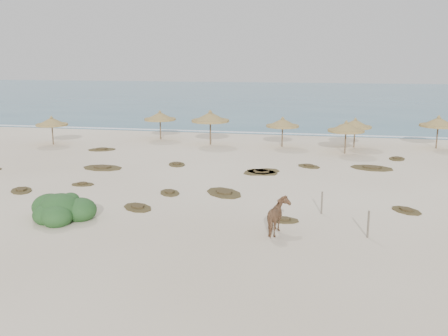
{
  "coord_description": "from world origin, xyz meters",
  "views": [
    {
      "loc": [
        5.48,
        -24.3,
        7.69
      ],
      "look_at": [
        -0.22,
        5.0,
        0.97
      ],
      "focal_mm": 40.0,
      "sensor_mm": 36.0,
      "label": 1
    }
  ],
  "objects": [
    {
      "name": "scrub_0",
      "position": [
        -11.47,
        0.96,
        0.05
      ],
      "size": [
        2.01,
        2.13,
        0.16
      ],
      "rotation": [
        0.0,
        0.0,
        2.21
      ],
      "color": "#4D4422",
      "rests_on": "ground"
    },
    {
      "name": "bush",
      "position": [
        -6.58,
        -3.32,
        0.48
      ],
      "size": [
        3.29,
        2.9,
        1.48
      ],
      "rotation": [
        0.0,
        0.0,
        0.22
      ],
      "color": "#2E5A26",
      "rests_on": "ground"
    },
    {
      "name": "scrub_7",
      "position": [
        4.8,
        10.78,
        0.05
      ],
      "size": [
        2.11,
        1.98,
        0.16
      ],
      "rotation": [
        0.0,
        0.0,
        2.5
      ],
      "color": "#4D4422",
      "rests_on": "ground"
    },
    {
      "name": "fence_post_far",
      "position": [
        5.72,
        -0.05,
        0.57
      ],
      "size": [
        0.08,
        0.08,
        1.14
      ],
      "primitive_type": "cylinder",
      "rotation": [
        0.0,
        0.0,
        -0.02
      ],
      "color": "#6A5E4F",
      "rests_on": "ground"
    },
    {
      "name": "ground",
      "position": [
        0.0,
        0.0,
        0.0
      ],
      "size": [
        160.0,
        160.0,
        0.0
      ],
      "primitive_type": "plane",
      "color": "#F0E2C5",
      "rests_on": "ground"
    },
    {
      "name": "scrub_15",
      "position": [
        -8.62,
        2.97,
        0.05
      ],
      "size": [
        1.48,
        1.04,
        0.16
      ],
      "rotation": [
        0.0,
        0.0,
        0.09
      ],
      "color": "#4D4422",
      "rests_on": "ground"
    },
    {
      "name": "fence_post_near",
      "position": [
        7.69,
        -3.06,
        0.61
      ],
      "size": [
        0.11,
        0.11,
        1.21
      ],
      "primitive_type": "cylinder",
      "rotation": [
        0.0,
        0.0,
        0.25
      ],
      "color": "#6A5E4F",
      "rests_on": "ground"
    },
    {
      "name": "foam_line",
      "position": [
        0.0,
        26.0,
        0.0
      ],
      "size": [
        70.0,
        0.6,
        0.01
      ],
      "primitive_type": "cube",
      "color": "silver",
      "rests_on": "ground"
    },
    {
      "name": "scrub_13",
      "position": [
        -4.59,
        9.6,
        0.05
      ],
      "size": [
        1.81,
        2.13,
        0.16
      ],
      "rotation": [
        0.0,
        0.0,
        1.99
      ],
      "color": "#4D4422",
      "rests_on": "ground"
    },
    {
      "name": "palapa_6",
      "position": [
        15.24,
        20.13,
        2.22
      ],
      "size": [
        3.39,
        3.39,
        2.86
      ],
      "rotation": [
        0.0,
        0.0,
        0.12
      ],
      "color": "brown",
      "rests_on": "ground"
    },
    {
      "name": "horse",
      "position": [
        3.84,
        -3.32,
        0.79
      ],
      "size": [
        1.02,
        1.94,
        1.58
      ],
      "primitive_type": "imported",
      "rotation": [
        0.0,
        0.0,
        3.05
      ],
      "color": "brown",
      "rests_on": "ground"
    },
    {
      "name": "palapa_4",
      "position": [
        7.52,
        16.32,
        2.11
      ],
      "size": [
        3.74,
        3.74,
        2.72
      ],
      "rotation": [
        0.0,
        0.0,
        -0.36
      ],
      "color": "brown",
      "rests_on": "ground"
    },
    {
      "name": "ocean",
      "position": [
        0.0,
        75.0,
        0.0
      ],
      "size": [
        200.0,
        100.0,
        0.01
      ],
      "primitive_type": "cube",
      "color": "#29607D",
      "rests_on": "ground"
    },
    {
      "name": "scrub_4",
      "position": [
        9.95,
        1.2,
        0.05
      ],
      "size": [
        1.93,
        2.01,
        0.16
      ],
      "rotation": [
        0.0,
        0.0,
        2.25
      ],
      "color": "#4D4422",
      "rests_on": "ground"
    },
    {
      "name": "scrub_12",
      "position": [
        3.96,
        -1.5,
        0.05
      ],
      "size": [
        1.49,
        0.98,
        0.16
      ],
      "rotation": [
        0.0,
        0.0,
        3.12
      ],
      "color": "#4D4422",
      "rests_on": "ground"
    },
    {
      "name": "scrub_14",
      "position": [
        1.71,
        8.41,
        0.05
      ],
      "size": [
        3.22,
        3.12,
        0.16
      ],
      "rotation": [
        0.0,
        0.0,
        0.71
      ],
      "color": "#4D4422",
      "rests_on": "ground"
    },
    {
      "name": "palapa_3",
      "position": [
        2.3,
        18.45,
        2.06
      ],
      "size": [
        3.26,
        3.26,
        2.65
      ],
      "rotation": [
        0.0,
        0.0,
        0.17
      ],
      "color": "brown",
      "rests_on": "ground"
    },
    {
      "name": "scrub_2",
      "position": [
        -2.83,
        2.14,
        0.05
      ],
      "size": [
        1.76,
        1.97,
        0.16
      ],
      "rotation": [
        0.0,
        0.0,
        2.1
      ],
      "color": "#4D4422",
      "rests_on": "ground"
    },
    {
      "name": "scrub_6",
      "position": [
        -12.41,
        14.03,
        0.05
      ],
      "size": [
        2.67,
        2.21,
        0.16
      ],
      "rotation": [
        0.0,
        0.0,
        0.37
      ],
      "color": "#4D4422",
      "rests_on": "ground"
    },
    {
      "name": "scrub_11",
      "position": [
        -3.62,
        -0.91,
        0.05
      ],
      "size": [
        2.25,
        2.18,
        0.16
      ],
      "rotation": [
        0.0,
        0.0,
        2.43
      ],
      "color": "#4D4422",
      "rests_on": "ground"
    },
    {
      "name": "scrub_1",
      "position": [
        -9.39,
        7.53,
        0.05
      ],
      "size": [
        3.07,
        2.17,
        0.16
      ],
      "rotation": [
        0.0,
        0.0,
        3.04
      ],
      "color": "#4D4422",
      "rests_on": "ground"
    },
    {
      "name": "palapa_1",
      "position": [
        -9.31,
        20.3,
        2.14
      ],
      "size": [
        3.01,
        3.01,
        2.76
      ],
      "rotation": [
        0.0,
        0.0,
        0.02
      ],
      "color": "brown",
      "rests_on": "ground"
    },
    {
      "name": "scrub_9",
      "position": [
        0.23,
        2.71,
        0.05
      ],
      "size": [
        3.03,
        3.12,
        0.16
      ],
      "rotation": [
        0.0,
        0.0,
        2.29
      ],
      "color": "#4D4422",
      "rests_on": "ground"
    },
    {
      "name": "palapa_0",
      "position": [
        -17.82,
        15.78,
        2.0
      ],
      "size": [
        3.32,
        3.32,
        2.57
      ],
      "rotation": [
        0.0,
        0.0,
        0.24
      ],
      "color": "brown",
      "rests_on": "ground"
    },
    {
      "name": "scrub_5",
      "position": [
        9.15,
        11.07,
        0.05
      ],
      "size": [
        3.29,
        2.52,
        0.16
      ],
      "rotation": [
        0.0,
        0.0,
        2.92
      ],
      "color": "#4D4422",
      "rests_on": "ground"
    },
    {
      "name": "scrub_10",
      "position": [
        11.33,
        14.76,
        0.05
      ],
      "size": [
        1.56,
        2.01,
        0.16
      ],
      "rotation": [
        0.0,
        0.0,
        1.32
      ],
      "color": "#4D4422",
      "rests_on": "ground"
    },
    {
      "name": "palapa_2",
      "position": [
        -4.04,
        18.34,
        2.41
      ],
      "size": [
        4.29,
        4.29,
        3.11
      ],
      "rotation": [
        0.0,
        0.0,
        0.37
      ],
      "color": "brown",
      "rests_on": "ground"
    },
    {
      "name": "scrub_3",
      "position": [
        1.74,
        8.33,
        0.05
      ],
      "size": [
        2.78,
        2.47,
        0.16
      ],
      "rotation": [
        0.0,
        0.0,
        2.63
      ],
      "color": "#4D4422",
      "rests_on": "ground"
    },
    {
      "name": "palapa_5",
      "position": [
        8.4,
        19.27,
        2.02
      ],
      "size": [
        3.38,
        3.38,
        2.61
      ],
      "rotation": [
        0.0,
        0.0,
        -0.25
      ],
      "color": "brown",
      "rests_on": "ground"
    }
  ]
}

